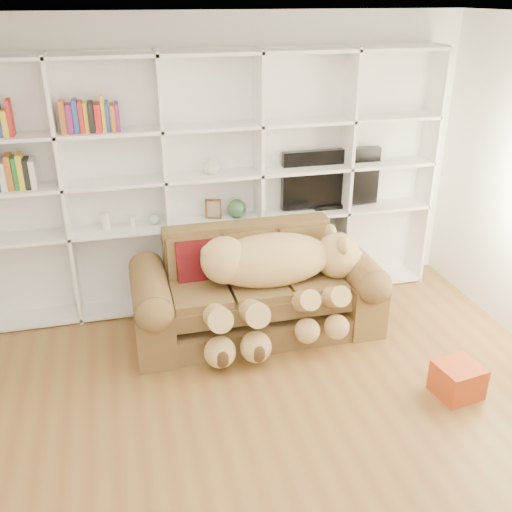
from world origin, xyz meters
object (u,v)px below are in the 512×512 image
object	(u,v)px
teddy_bear	(275,273)
gift_box	(458,380)
sofa	(255,294)
tv	(331,179)

from	to	relation	value
teddy_bear	gift_box	size ratio (longest dim) A/B	4.87
sofa	tv	distance (m)	1.41
teddy_bear	tv	size ratio (longest dim) A/B	1.58
tv	teddy_bear	bearing A→B (deg)	-133.31
sofa	gift_box	xyz separation A→B (m)	(1.27, -1.32, -0.22)
sofa	teddy_bear	world-z (taller)	teddy_bear
sofa	gift_box	world-z (taller)	sofa
teddy_bear	tv	xyz separation A→B (m)	(0.81, 0.86, 0.52)
gift_box	teddy_bear	bearing A→B (deg)	135.16
teddy_bear	gift_box	world-z (taller)	teddy_bear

